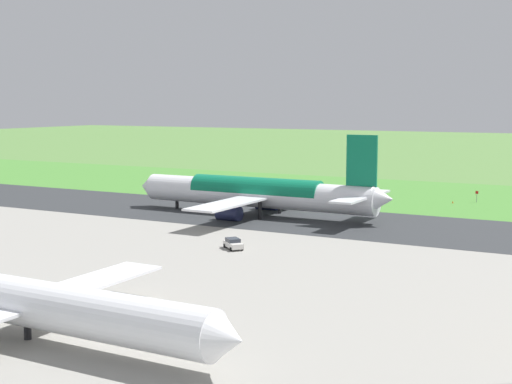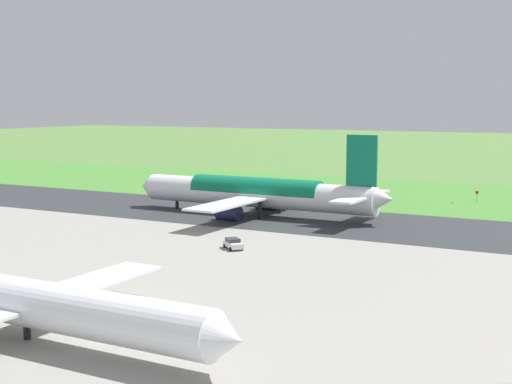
{
  "view_description": "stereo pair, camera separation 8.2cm",
  "coord_description": "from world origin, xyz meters",
  "px_view_note": "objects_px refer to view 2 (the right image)",
  "views": [
    {
      "loc": [
        -52.73,
        120.76,
        21.57
      ],
      "look_at": [
        12.23,
        0.0,
        4.5
      ],
      "focal_mm": 51.11,
      "sensor_mm": 36.0,
      "label": 1
    },
    {
      "loc": [
        -52.81,
        120.72,
        21.57
      ],
      "look_at": [
        12.23,
        0.0,
        4.5
      ],
      "focal_mm": 51.11,
      "sensor_mm": 36.0,
      "label": 2
    }
  ],
  "objects_px": {
    "airliner_parked_mid": "(24,301)",
    "service_car_followme": "(233,244)",
    "traffic_cone_orange": "(453,202)",
    "no_stopping_sign": "(477,196)",
    "airliner_main": "(258,193)"
  },
  "relations": [
    {
      "from": "service_car_followme",
      "to": "traffic_cone_orange",
      "type": "relative_size",
      "value": 7.96
    },
    {
      "from": "airliner_parked_mid",
      "to": "no_stopping_sign",
      "type": "relative_size",
      "value": 17.93
    },
    {
      "from": "traffic_cone_orange",
      "to": "no_stopping_sign",
      "type": "bearing_deg",
      "value": -138.47
    },
    {
      "from": "airliner_main",
      "to": "traffic_cone_orange",
      "type": "bearing_deg",
      "value": -129.98
    },
    {
      "from": "airliner_main",
      "to": "traffic_cone_orange",
      "type": "xyz_separation_m",
      "value": [
        -28.79,
        -34.33,
        -4.08
      ]
    },
    {
      "from": "airliner_parked_mid",
      "to": "traffic_cone_orange",
      "type": "xyz_separation_m",
      "value": [
        -13.17,
        -108.45,
        -3.33
      ]
    },
    {
      "from": "no_stopping_sign",
      "to": "traffic_cone_orange",
      "type": "bearing_deg",
      "value": 41.53
    },
    {
      "from": "airliner_parked_mid",
      "to": "service_car_followme",
      "type": "relative_size",
      "value": 10.31
    },
    {
      "from": "airliner_main",
      "to": "no_stopping_sign",
      "type": "xyz_separation_m",
      "value": [
        -33.0,
        -38.06,
        -2.85
      ]
    },
    {
      "from": "airliner_parked_mid",
      "to": "service_car_followme",
      "type": "bearing_deg",
      "value": -85.1
    },
    {
      "from": "airliner_parked_mid",
      "to": "no_stopping_sign",
      "type": "xyz_separation_m",
      "value": [
        -17.38,
        -112.18,
        -2.11
      ]
    },
    {
      "from": "airliner_main",
      "to": "service_car_followme",
      "type": "relative_size",
      "value": 12.34
    },
    {
      "from": "airliner_parked_mid",
      "to": "no_stopping_sign",
      "type": "bearing_deg",
      "value": -98.81
    },
    {
      "from": "no_stopping_sign",
      "to": "traffic_cone_orange",
      "type": "height_order",
      "value": "no_stopping_sign"
    },
    {
      "from": "airliner_main",
      "to": "airliner_parked_mid",
      "type": "height_order",
      "value": "airliner_main"
    }
  ]
}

